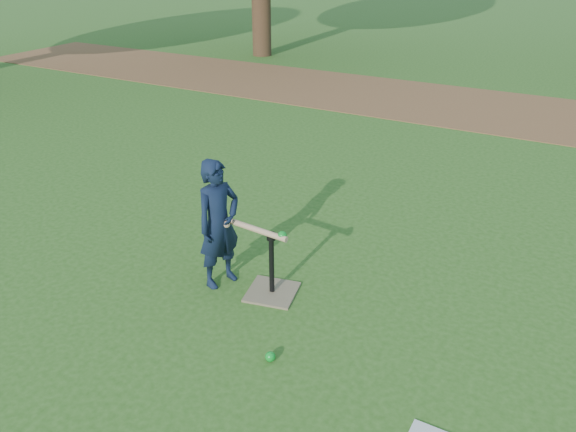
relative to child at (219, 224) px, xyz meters
The scene contains 6 objects.
ground 0.90m from the child, 30.48° to the right, with size 80.00×80.00×0.00m, color #285116.
dirt_strip 7.21m from the child, 85.40° to the left, with size 24.00×3.00×0.01m, color brown.
child is the anchor object (origin of this frame).
wiffle_ball_ground 1.33m from the child, 37.40° to the right, with size 0.08×0.08×0.08m, color #0C8C22.
batting_tee 0.71m from the child, ahead, with size 0.51×0.51×0.61m.
swing_action 0.41m from the child, ahead, with size 0.63×0.13×0.08m.
Camera 1 is at (2.10, -3.24, 2.90)m, focal length 35.00 mm.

